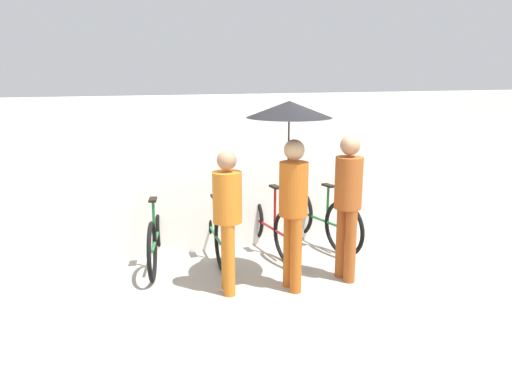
{
  "coord_description": "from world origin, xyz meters",
  "views": [
    {
      "loc": [
        -2.0,
        -4.62,
        2.43
      ],
      "look_at": [
        0.0,
        0.97,
        1.0
      ],
      "focal_mm": 35.0,
      "sensor_mm": 36.0,
      "label": 1
    }
  ],
  "objects": [
    {
      "name": "pedestrian_center",
      "position": [
        0.18,
        0.34,
        1.64
      ],
      "size": [
        0.94,
        0.94,
        2.13
      ],
      "rotation": [
        0.0,
        0.0,
        0.05
      ],
      "color": "#B25619",
      "rests_on": "ground"
    },
    {
      "name": "parked_bicycle_1",
      "position": [
        -0.38,
        1.62,
        0.36
      ],
      "size": [
        0.44,
        1.72,
        1.02
      ],
      "rotation": [
        0.0,
        0.0,
        1.49
      ],
      "color": "black",
      "rests_on": "ground"
    },
    {
      "name": "parked_bicycle_0",
      "position": [
        -1.15,
        1.57,
        0.38
      ],
      "size": [
        0.59,
        1.76,
        1.0
      ],
      "rotation": [
        0.0,
        0.0,
        1.33
      ],
      "color": "black",
      "rests_on": "ground"
    },
    {
      "name": "pedestrian_trailing",
      "position": [
        0.89,
        0.29,
        1.03
      ],
      "size": [
        0.32,
        0.32,
        1.74
      ],
      "rotation": [
        0.0,
        0.0,
        0.13
      ],
      "color": "#9E4C1E",
      "rests_on": "ground"
    },
    {
      "name": "pedestrian_leading",
      "position": [
        -0.53,
        0.42,
        0.95
      ],
      "size": [
        0.32,
        0.32,
        1.62
      ],
      "rotation": [
        0.0,
        0.0,
        -0.15
      ],
      "color": "#C66B1E",
      "rests_on": "ground"
    },
    {
      "name": "parked_bicycle_3",
      "position": [
        1.15,
        1.53,
        0.4
      ],
      "size": [
        0.55,
        1.81,
        1.04
      ],
      "rotation": [
        0.0,
        0.0,
        1.79
      ],
      "color": "black",
      "rests_on": "ground"
    },
    {
      "name": "back_wall",
      "position": [
        0.0,
        1.87,
        1.07
      ],
      "size": [
        10.31,
        0.12,
        2.14
      ],
      "color": "silver",
      "rests_on": "ground"
    },
    {
      "name": "parked_bicycle_2",
      "position": [
        0.38,
        1.53,
        0.37
      ],
      "size": [
        0.44,
        1.77,
        1.08
      ],
      "rotation": [
        0.0,
        0.0,
        1.67
      ],
      "color": "black",
      "rests_on": "ground"
    },
    {
      "name": "ground_plane",
      "position": [
        0.0,
        0.0,
        0.0
      ],
      "size": [
        30.0,
        30.0,
        0.0
      ],
      "primitive_type": "plane",
      "color": "gray"
    }
  ]
}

